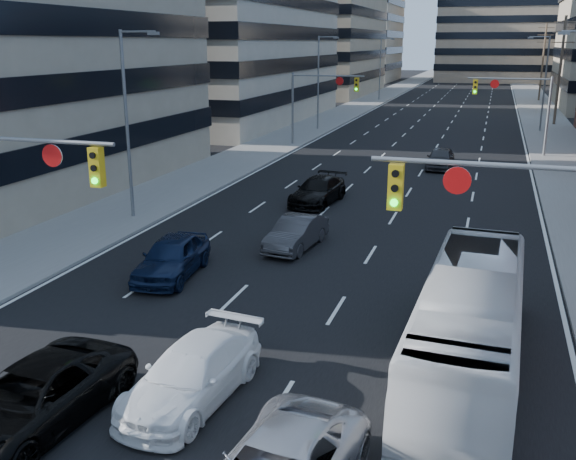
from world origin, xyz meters
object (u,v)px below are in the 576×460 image
(white_van, at_px, (192,374))
(sedan_blue, at_px, (172,257))
(black_pickup, at_px, (34,397))
(transit_bus, at_px, (470,323))

(white_van, relative_size, sedan_blue, 1.06)
(white_van, distance_m, sedan_blue, 8.84)
(black_pickup, height_order, white_van, black_pickup)
(white_van, xyz_separation_m, transit_bus, (6.33, 3.42, 0.73))
(white_van, distance_m, transit_bus, 7.23)
(white_van, bearing_deg, sedan_blue, 126.22)
(black_pickup, xyz_separation_m, sedan_blue, (-1.58, 9.71, 0.05))
(black_pickup, distance_m, white_van, 3.61)
(black_pickup, height_order, sedan_blue, sedan_blue)
(black_pickup, height_order, transit_bus, transit_bus)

